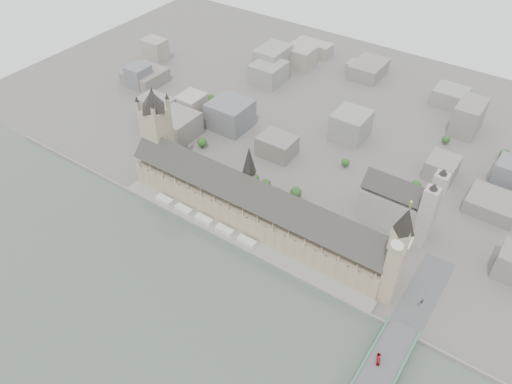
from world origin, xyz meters
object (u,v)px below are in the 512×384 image
Objects in this scene: palace_of_westminster at (254,205)px; westminster_abbey at (400,204)px; car_approach at (422,302)px; victoria_tower at (157,131)px; elizabeth_tower at (398,250)px; red_bus_north at (378,359)px.

palace_of_westminster is 134.09m from westminster_abbey.
palace_of_westminster is 60.51× the size of car_approach.
victoria_tower is at bearing -173.97° from car_approach.
victoria_tower is (-260.00, 18.00, -2.88)m from elizabeth_tower.
victoria_tower reaches higher than westminster_abbey.
westminster_abbey is at bearing 34.17° from palace_of_westminster.
elizabeth_tower reaches higher than red_bus_north.
car_approach is (54.25, -82.28, -14.20)m from westminster_abbey.
elizabeth_tower is 96.91m from westminster_abbey.
victoria_tower is 10.42× the size of red_bus_north.
westminster_abbey is (232.92, 69.00, -30.12)m from victoria_tower.
elizabeth_tower is at bearing -72.71° from westminster_abbey.
westminster_abbey reaches higher than car_approach.
westminster_abbey is (110.92, 75.30, 2.38)m from palace_of_westminster.
red_bus_north is (279.74, -79.62, -43.62)m from victoria_tower.
victoria_tower is 290.88m from car_approach.
westminster_abbey is 7.09× the size of red_bus_north.
elizabeth_tower is 54.67m from car_approach.
elizabeth_tower is (138.00, -11.70, 35.38)m from palace_of_westminster.
westminster_abbey is 156.41m from red_bus_north.
palace_of_westminster is at bearing 175.15° from elizabeth_tower.
victoria_tower is (-122.00, 6.30, 32.50)m from palace_of_westminster.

